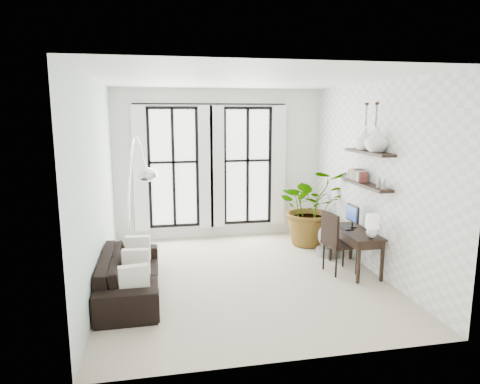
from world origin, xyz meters
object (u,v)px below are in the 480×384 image
object	(u,v)px
sofa	(130,274)
plant	(312,207)
buddha	(329,238)
desk	(357,233)
desk_chair	(336,239)
arc_lamp	(135,166)

from	to	relation	value
sofa	plant	distance (m)	4.06
sofa	buddha	world-z (taller)	buddha
plant	desk	distance (m)	1.68
sofa	desk	xyz separation A→B (m)	(3.75, 0.22, 0.37)
sofa	plant	world-z (taller)	plant
desk	desk_chair	distance (m)	0.37
desk	arc_lamp	size ratio (longest dim) A/B	0.51
desk	desk_chair	size ratio (longest dim) A/B	1.15
plant	buddha	bearing A→B (deg)	-84.52
buddha	plant	bearing A→B (deg)	95.48
arc_lamp	buddha	xyz separation A→B (m)	(3.53, 0.15, -1.48)
desk	buddha	world-z (taller)	desk
plant	sofa	bearing A→B (deg)	-152.05
sofa	desk	size ratio (longest dim) A/B	1.79
plant	buddha	distance (m)	0.89
sofa	buddha	xyz separation A→B (m)	(3.63, 1.12, 0.03)
arc_lamp	plant	bearing A→B (deg)	14.84
buddha	desk_chair	bearing A→B (deg)	-105.94
sofa	buddha	distance (m)	3.80
plant	desk	size ratio (longest dim) A/B	1.32
sofa	arc_lamp	world-z (taller)	arc_lamp
sofa	arc_lamp	size ratio (longest dim) A/B	0.92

